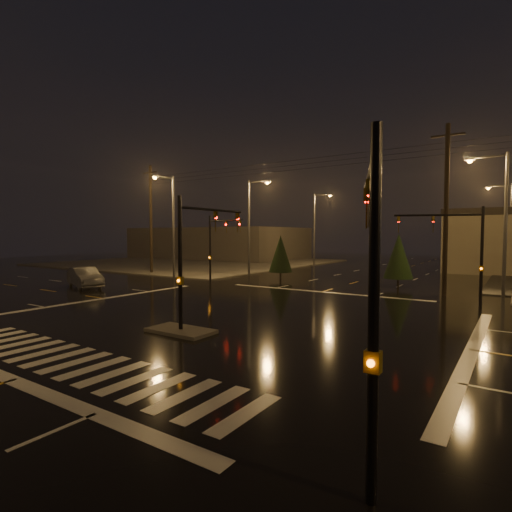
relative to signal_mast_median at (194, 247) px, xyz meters
The scene contains 21 objects.
ground 4.85m from the signal_mast_median, 90.00° to the left, with size 140.00×140.00×0.00m, color black.
sidewalk_nw 44.80m from the signal_mast_median, 132.21° to the left, with size 36.00×36.00×0.12m, color #484540.
median_island 3.79m from the signal_mast_median, 90.00° to the right, with size 3.00×1.60×0.15m, color #484540.
crosswalk 7.01m from the signal_mast_median, 90.00° to the right, with size 15.00×2.60×0.01m, color beige.
stop_bar_near 8.77m from the signal_mast_median, 90.00° to the right, with size 16.00×0.50×0.01m, color beige.
stop_bar_far 14.56m from the signal_mast_median, 90.00° to the left, with size 16.00×0.50×0.01m, color beige.
commercial_block 57.07m from the signal_mast_median, 127.83° to the left, with size 30.00×18.00×5.60m, color #433D3A.
signal_mast_median is the anchor object (origin of this frame).
signal_mast_ne 16.27m from the signal_mast_median, 54.28° to the left, with size 4.84×1.86×6.00m.
signal_mast_nw 16.27m from the signal_mast_median, 125.72° to the left, with size 4.84×1.86×6.00m.
signal_mast_se 12.22m from the signal_mast_median, 33.15° to the right, with size 1.55×3.87×6.00m.
streetlight_1 23.94m from the signal_mast_median, 117.96° to the left, with size 2.77×0.32×10.00m.
streetlight_2 38.78m from the signal_mast_median, 106.79° to the left, with size 2.77×0.32×10.00m.
streetlight_3 22.20m from the signal_mast_median, 59.61° to the left, with size 2.77×0.32×10.00m.
streetlight_4 40.69m from the signal_mast_median, 74.03° to the left, with size 2.77×0.32×10.00m.
streetlight_5 21.53m from the signal_mast_median, 138.30° to the left, with size 0.32×2.77×10.00m.
utility_pole_0 27.95m from the signal_mast_median, 142.19° to the left, with size 2.20×0.32×12.00m.
utility_pole_1 19.00m from the signal_mast_median, 64.89° to the left, with size 2.20×0.32×12.00m.
conifer_3 21.18m from the signal_mast_median, 109.30° to the left, with size 2.29×2.29×4.28m.
conifer_4 20.80m from the signal_mast_median, 78.83° to the left, with size 2.39×2.39×4.43m.
car_crossing 18.38m from the signal_mast_median, 161.62° to the left, with size 1.76×5.04×1.66m, color #525459.
Camera 1 is at (12.37, -16.66, 4.29)m, focal length 28.00 mm.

